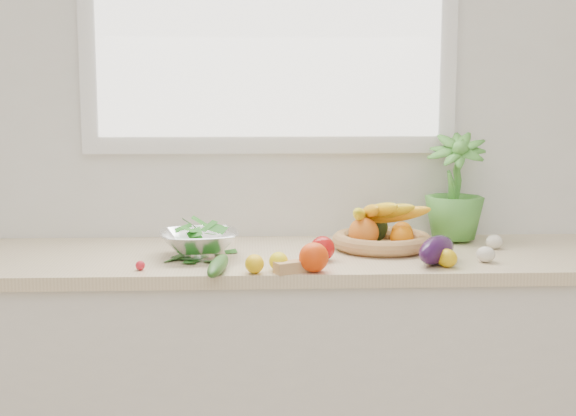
{
  "coord_description": "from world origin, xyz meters",
  "views": [
    {
      "loc": [
        -0.06,
        -0.58,
        1.42
      ],
      "look_at": [
        0.05,
        1.93,
        1.05
      ],
      "focal_mm": 50.0,
      "sensor_mm": 36.0,
      "label": 1
    }
  ],
  "objects_px": {
    "cucumber": "(218,266)",
    "fruit_basket": "(381,234)",
    "eggplant": "(437,250)",
    "potted_herb": "(455,186)",
    "apple": "(323,248)",
    "colander_with_spinach": "(199,237)"
  },
  "relations": [
    {
      "from": "potted_herb",
      "to": "colander_with_spinach",
      "type": "height_order",
      "value": "potted_herb"
    },
    {
      "from": "cucumber",
      "to": "fruit_basket",
      "type": "height_order",
      "value": "fruit_basket"
    },
    {
      "from": "fruit_basket",
      "to": "colander_with_spinach",
      "type": "height_order",
      "value": "fruit_basket"
    },
    {
      "from": "eggplant",
      "to": "cucumber",
      "type": "height_order",
      "value": "eggplant"
    },
    {
      "from": "eggplant",
      "to": "cucumber",
      "type": "relative_size",
      "value": 0.86
    },
    {
      "from": "cucumber",
      "to": "potted_herb",
      "type": "distance_m",
      "value": 0.93
    },
    {
      "from": "eggplant",
      "to": "cucumber",
      "type": "bearing_deg",
      "value": -171.22
    },
    {
      "from": "apple",
      "to": "cucumber",
      "type": "distance_m",
      "value": 0.35
    },
    {
      "from": "fruit_basket",
      "to": "potted_herb",
      "type": "bearing_deg",
      "value": 25.59
    },
    {
      "from": "fruit_basket",
      "to": "colander_with_spinach",
      "type": "xyz_separation_m",
      "value": [
        -0.59,
        -0.1,
        0.02
      ]
    },
    {
      "from": "eggplant",
      "to": "cucumber",
      "type": "distance_m",
      "value": 0.66
    },
    {
      "from": "apple",
      "to": "potted_herb",
      "type": "relative_size",
      "value": 0.21
    },
    {
      "from": "eggplant",
      "to": "cucumber",
      "type": "xyz_separation_m",
      "value": [
        -0.65,
        -0.1,
        -0.02
      ]
    },
    {
      "from": "potted_herb",
      "to": "fruit_basket",
      "type": "xyz_separation_m",
      "value": [
        -0.27,
        -0.13,
        -0.14
      ]
    },
    {
      "from": "apple",
      "to": "colander_with_spinach",
      "type": "xyz_separation_m",
      "value": [
        -0.38,
        0.07,
        0.03
      ]
    },
    {
      "from": "eggplant",
      "to": "fruit_basket",
      "type": "xyz_separation_m",
      "value": [
        -0.13,
        0.22,
        0.01
      ]
    },
    {
      "from": "apple",
      "to": "cucumber",
      "type": "xyz_separation_m",
      "value": [
        -0.31,
        -0.16,
        -0.02
      ]
    },
    {
      "from": "potted_herb",
      "to": "apple",
      "type": "bearing_deg",
      "value": -148.36
    },
    {
      "from": "cucumber",
      "to": "potted_herb",
      "type": "bearing_deg",
      "value": 29.82
    },
    {
      "from": "apple",
      "to": "colander_with_spinach",
      "type": "distance_m",
      "value": 0.39
    },
    {
      "from": "apple",
      "to": "potted_herb",
      "type": "bearing_deg",
      "value": 31.64
    },
    {
      "from": "apple",
      "to": "colander_with_spinach",
      "type": "relative_size",
      "value": 0.27
    }
  ]
}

